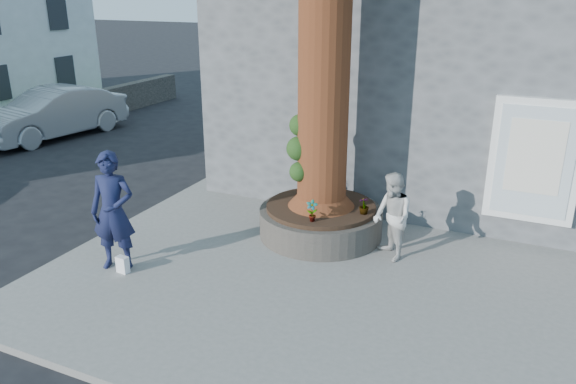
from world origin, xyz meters
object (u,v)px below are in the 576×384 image
at_px(planter, 321,220).
at_px(man, 113,211).
at_px(woman, 392,217).
at_px(car_silver, 53,113).

relative_size(planter, man, 1.15).
height_order(planter, woman, woman).
bearing_deg(car_silver, planter, -10.81).
height_order(man, car_silver, man).
height_order(planter, car_silver, car_silver).
height_order(man, woman, man).
distance_m(woman, car_silver, 12.74).
bearing_deg(man, woman, 11.31).
distance_m(man, woman, 4.63).
xyz_separation_m(man, car_silver, (-8.00, 6.37, -0.34)).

